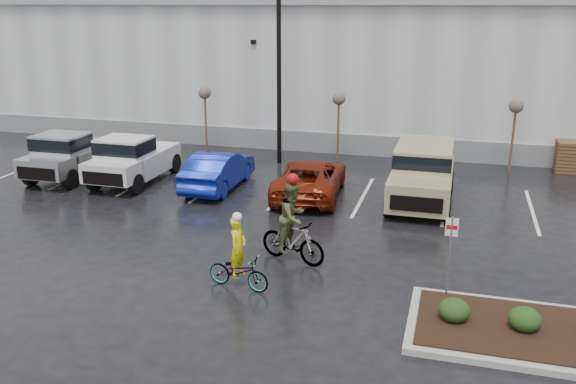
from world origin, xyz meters
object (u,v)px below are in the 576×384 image
(suv_tan, at_px, (422,176))
(cyclist_olive, at_px, (293,231))
(pallet_stack_a, at_px, (570,156))
(car_red, at_px, (310,178))
(sapling_mid, at_px, (339,102))
(pickup_white, at_px, (137,157))
(sapling_west, at_px, (205,96))
(lamppost, at_px, (279,35))
(fire_lane_sign, at_px, (450,248))
(cyclist_hivis, at_px, (238,265))
(pickup_silver, at_px, (76,153))
(sapling_east, at_px, (516,110))
(car_blue, at_px, (218,170))

(suv_tan, height_order, cyclist_olive, cyclist_olive)
(pallet_stack_a, relative_size, car_red, 0.27)
(sapling_mid, distance_m, pickup_white, 9.17)
(sapling_west, bearing_deg, lamppost, -14.04)
(lamppost, bearing_deg, fire_lane_sign, -56.54)
(fire_lane_sign, bearing_deg, sapling_west, 132.67)
(sapling_mid, relative_size, cyclist_olive, 1.23)
(pickup_white, distance_m, car_red, 7.35)
(cyclist_hivis, bearing_deg, lamppost, 21.40)
(fire_lane_sign, distance_m, cyclist_olive, 4.49)
(pickup_white, height_order, cyclist_hivis, cyclist_hivis)
(pickup_silver, distance_m, car_red, 10.18)
(pallet_stack_a, xyz_separation_m, pickup_white, (-17.32, -6.23, 0.30))
(cyclist_hivis, bearing_deg, suv_tan, -16.06)
(pallet_stack_a, bearing_deg, suv_tan, -133.79)
(lamppost, height_order, sapling_mid, lamppost)
(sapling_east, height_order, car_blue, sapling_east)
(lamppost, height_order, suv_tan, lamppost)
(car_red, bearing_deg, pickup_silver, -5.57)
(lamppost, relative_size, cyclist_hivis, 4.47)
(pickup_silver, xyz_separation_m, suv_tan, (14.29, 0.21, 0.05))
(pickup_silver, xyz_separation_m, pickup_white, (2.83, 0.09, 0.00))
(sapling_west, distance_m, cyclist_hivis, 15.18)
(sapling_west, height_order, cyclist_olive, sapling_west)
(sapling_east, bearing_deg, sapling_west, 180.00)
(lamppost, distance_m, pickup_silver, 9.97)
(sapling_mid, height_order, cyclist_olive, sapling_mid)
(pallet_stack_a, xyz_separation_m, cyclist_hivis, (-9.86, -14.49, -0.03))
(sapling_mid, relative_size, fire_lane_sign, 1.45)
(pallet_stack_a, relative_size, fire_lane_sign, 0.61)
(sapling_east, height_order, pickup_silver, sapling_east)
(lamppost, bearing_deg, sapling_east, 5.71)
(sapling_east, height_order, fire_lane_sign, sapling_east)
(fire_lane_sign, height_order, car_red, fire_lane_sign)
(cyclist_olive, bearing_deg, car_blue, 56.05)
(sapling_east, xyz_separation_m, car_red, (-7.47, -5.41, -2.03))
(sapling_mid, height_order, sapling_east, same)
(pallet_stack_a, xyz_separation_m, suv_tan, (-5.86, -6.11, 0.35))
(pallet_stack_a, distance_m, car_blue, 15.11)
(sapling_mid, distance_m, pickup_silver, 11.59)
(pallet_stack_a, distance_m, cyclist_hivis, 17.52)
(pallet_stack_a, relative_size, cyclist_hivis, 0.65)
(sapling_west, xyz_separation_m, car_blue, (2.82, -5.41, -1.99))
(pickup_white, xyz_separation_m, cyclist_olive, (8.35, -6.27, -0.05))
(fire_lane_sign, xyz_separation_m, car_blue, (-8.98, 7.39, -0.66))
(sapling_mid, xyz_separation_m, car_red, (0.03, -5.41, -2.03))
(car_blue, bearing_deg, car_red, 179.19)
(sapling_mid, height_order, cyclist_hivis, sapling_mid)
(sapling_mid, height_order, pickup_white, sapling_mid)
(car_red, bearing_deg, fire_lane_sign, 120.45)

